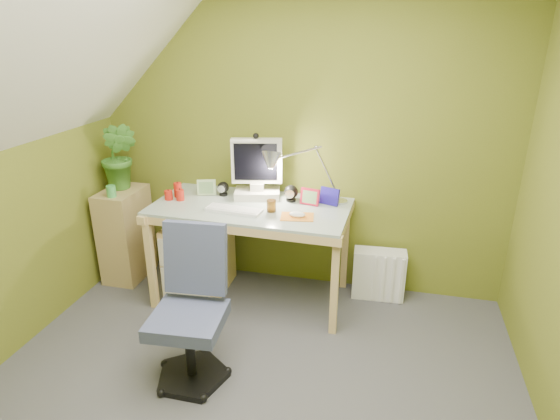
% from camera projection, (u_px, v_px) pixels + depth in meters
% --- Properties ---
extents(floor, '(3.20, 3.20, 0.01)m').
position_uv_depth(floor, '(237.00, 420.00, 2.56)').
color(floor, '#4A4A4F').
rests_on(floor, ground).
extents(wall_back, '(3.20, 0.01, 2.40)m').
position_uv_depth(wall_back, '(299.00, 139.00, 3.56)').
color(wall_back, olive).
rests_on(wall_back, floor).
extents(slope_ceiling, '(1.10, 3.20, 1.10)m').
position_uv_depth(slope_ceiling, '(11.00, 63.00, 2.09)').
color(slope_ceiling, white).
rests_on(slope_ceiling, wall_left).
extents(desk, '(1.47, 0.77, 0.77)m').
position_uv_depth(desk, '(252.00, 252.00, 3.58)').
color(desk, tan).
rests_on(desk, floor).
extents(monitor, '(0.39, 0.27, 0.48)m').
position_uv_depth(monitor, '(257.00, 167.00, 3.52)').
color(monitor, beige).
rests_on(monitor, desk).
extents(speaker_left, '(0.10, 0.10, 0.11)m').
position_uv_depth(speaker_left, '(223.00, 189.00, 3.63)').
color(speaker_left, black).
rests_on(speaker_left, desk).
extents(speaker_right, '(0.12, 0.12, 0.13)m').
position_uv_depth(speaker_right, '(291.00, 193.00, 3.50)').
color(speaker_right, black).
rests_on(speaker_right, desk).
extents(keyboard, '(0.42, 0.17, 0.02)m').
position_uv_depth(keyboard, '(234.00, 210.00, 3.33)').
color(keyboard, white).
rests_on(keyboard, desk).
extents(mousepad, '(0.25, 0.19, 0.01)m').
position_uv_depth(mousepad, '(297.00, 217.00, 3.23)').
color(mousepad, orange).
rests_on(mousepad, desk).
extents(mouse, '(0.13, 0.10, 0.04)m').
position_uv_depth(mouse, '(297.00, 214.00, 3.23)').
color(mouse, white).
rests_on(mouse, mousepad).
extents(amber_tumbler, '(0.07, 0.07, 0.09)m').
position_uv_depth(amber_tumbler, '(271.00, 206.00, 3.32)').
color(amber_tumbler, brown).
rests_on(amber_tumbler, desk).
extents(candle_cluster, '(0.16, 0.14, 0.11)m').
position_uv_depth(candle_cluster, '(176.00, 192.00, 3.56)').
color(candle_cluster, red).
rests_on(candle_cluster, desk).
extents(photo_frame_red, '(0.14, 0.05, 0.12)m').
position_uv_depth(photo_frame_red, '(310.00, 197.00, 3.44)').
color(photo_frame_red, red).
rests_on(photo_frame_red, desk).
extents(photo_frame_blue, '(0.15, 0.07, 0.13)m').
position_uv_depth(photo_frame_blue, '(329.00, 196.00, 3.44)').
color(photo_frame_blue, '#21169B').
rests_on(photo_frame_blue, desk).
extents(photo_frame_green, '(0.14, 0.06, 0.12)m').
position_uv_depth(photo_frame_green, '(206.00, 187.00, 3.64)').
color(photo_frame_green, '#AECF8E').
rests_on(photo_frame_green, desk).
extents(desk_lamp, '(0.64, 0.39, 0.64)m').
position_uv_depth(desk_lamp, '(316.00, 161.00, 3.39)').
color(desk_lamp, silver).
rests_on(desk_lamp, desk).
extents(side_ledge, '(0.29, 0.44, 0.77)m').
position_uv_depth(side_ledge, '(126.00, 234.00, 3.90)').
color(side_ledge, tan).
rests_on(side_ledge, floor).
extents(potted_plant, '(0.30, 0.25, 0.55)m').
position_uv_depth(potted_plant, '(119.00, 156.00, 3.71)').
color(potted_plant, '#3D7B29').
rests_on(potted_plant, side_ledge).
extents(green_cup, '(0.09, 0.09, 0.09)m').
position_uv_depth(green_cup, '(111.00, 191.00, 3.60)').
color(green_cup, green).
rests_on(green_cup, side_ledge).
extents(task_chair, '(0.50, 0.50, 0.85)m').
position_uv_depth(task_chair, '(187.00, 319.00, 2.70)').
color(task_chair, '#3F4668').
rests_on(task_chair, floor).
extents(radiator, '(0.41, 0.18, 0.40)m').
position_uv_depth(radiator, '(379.00, 274.00, 3.65)').
color(radiator, white).
rests_on(radiator, floor).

